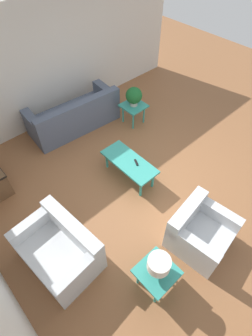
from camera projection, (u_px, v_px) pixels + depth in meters
ground_plane at (145, 180)px, 5.35m from camera, size 14.00×14.00×0.00m
wall_right at (50, 63)px, 5.81m from camera, size 0.12×7.20×2.70m
sofa at (75, 117)px, 6.22m from camera, size 1.02×2.18×0.83m
armchair at (199, 232)px, 4.26m from camera, size 0.97×1.00×0.78m
loveseat at (61, 250)px, 4.07m from camera, size 1.32×0.97×0.78m
coffee_table at (129, 163)px, 5.12m from camera, size 1.18×0.51×0.45m
side_table_plant at (134, 108)px, 6.26m from camera, size 0.53×0.53×0.50m
side_table_lamp at (157, 273)px, 3.71m from camera, size 0.53×0.53×0.50m
potted_plant at (134, 96)px, 6.01m from camera, size 0.38×0.38×0.46m
table_lamp at (159, 264)px, 3.46m from camera, size 0.32×0.32×0.38m
remote_control at (136, 162)px, 5.05m from camera, size 0.16×0.10×0.02m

